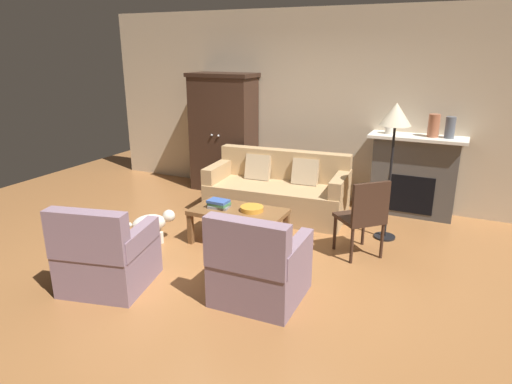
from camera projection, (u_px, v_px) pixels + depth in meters
ground_plane at (237, 258)px, 5.02m from camera, size 9.60×9.60×0.00m
back_wall at (315, 106)px, 6.79m from camera, size 7.20×0.10×2.80m
fireplace at (414, 175)px, 6.19m from camera, size 1.26×0.48×1.12m
armoire at (224, 133)px, 7.22m from camera, size 1.06×0.57×1.87m
couch at (278, 192)px, 6.29m from camera, size 1.97×0.99×0.86m
coffee_table at (238, 214)px, 5.32m from camera, size 1.10×0.60×0.42m
fruit_bowl at (252, 209)px, 5.26m from camera, size 0.27×0.27×0.05m
book_stack at (219, 204)px, 5.36m from camera, size 0.26×0.20×0.10m
mantel_vase_cream at (390, 128)px, 6.14m from camera, size 0.12×0.12×0.17m
mantel_vase_terracotta at (434, 126)px, 5.89m from camera, size 0.15×0.15×0.30m
mantel_vase_slate at (450, 128)px, 5.81m from camera, size 0.13×0.13×0.28m
armchair_near_left at (106, 257)px, 4.34m from camera, size 0.92×0.92×0.88m
armchair_near_right at (259, 268)px, 4.12m from camera, size 0.80×0.79×0.88m
side_chair_wooden at (364, 214)px, 4.91m from camera, size 0.62×0.62×0.90m
floor_lamp at (395, 122)px, 5.13m from camera, size 0.36×0.36×1.66m
dog at (152, 223)px, 5.36m from camera, size 0.44×0.48×0.39m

